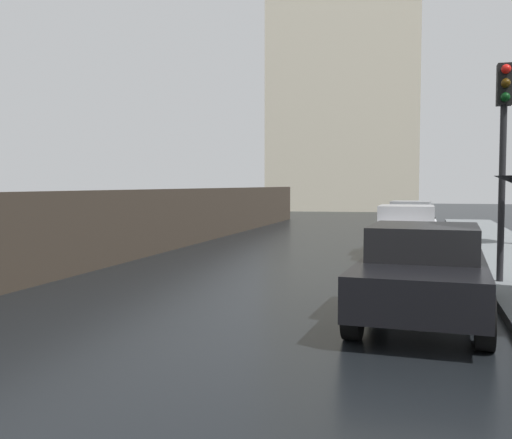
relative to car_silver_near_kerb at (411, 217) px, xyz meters
The scene contains 5 objects.
car_silver_near_kerb is the anchor object (origin of this frame).
car_black_mid_road 14.72m from the car_silver_near_kerb, 88.32° to the right, with size 1.92×3.98×1.36m.
car_white_behind_camera 6.62m from the car_silver_near_kerb, 90.02° to the right, with size 1.72×3.97×1.36m.
traffic_light 12.00m from the car_silver_near_kerb, 81.15° to the right, with size 0.26×0.39×3.99m.
distant_tower 26.99m from the car_silver_near_kerb, 103.72° to the left, with size 11.85×11.79×25.16m.
Camera 1 is at (2.86, -1.99, 1.94)m, focal length 41.40 mm.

